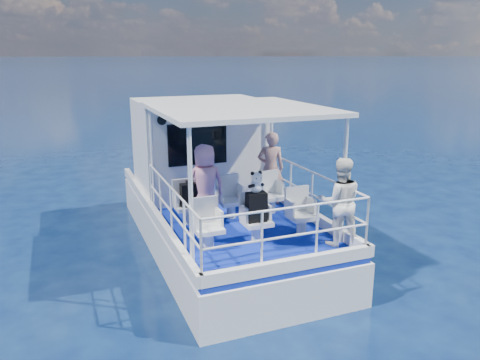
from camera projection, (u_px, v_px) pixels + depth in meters
name	position (u px, v px, depth m)	size (l,w,h in m)	color
ground	(235.00, 262.00, 9.54)	(2000.00, 2000.00, 0.00)	#08183E
hull	(219.00, 244.00, 10.44)	(3.00, 7.00, 1.60)	white
deck	(218.00, 208.00, 10.22)	(2.90, 6.90, 0.10)	#0A1E96
cabin	(200.00, 146.00, 11.09)	(2.85, 2.00, 2.20)	white
canopy	(238.00, 109.00, 8.55)	(3.00, 3.20, 0.08)	white
canopy_posts	(239.00, 170.00, 8.80)	(2.77, 2.97, 2.20)	white
railings	(246.00, 205.00, 8.66)	(2.84, 3.59, 1.00)	white
seat_port_fwd	(188.00, 214.00, 9.12)	(0.48, 0.46, 0.38)	silver
seat_center_fwd	(231.00, 209.00, 9.44)	(0.48, 0.46, 0.38)	silver
seat_stbd_fwd	(271.00, 204.00, 9.76)	(0.48, 0.46, 0.38)	silver
seat_port_aft	(208.00, 237.00, 7.95)	(0.48, 0.46, 0.38)	silver
seat_center_aft	(257.00, 230.00, 8.27)	(0.48, 0.46, 0.38)	silver
seat_stbd_aft	(302.00, 224.00, 8.59)	(0.48, 0.46, 0.38)	silver
passenger_port_fwd	(205.00, 185.00, 8.92)	(0.59, 0.42, 1.58)	pink
passenger_stbd_fwd	(271.00, 168.00, 10.19)	(0.59, 0.38, 1.61)	tan
passenger_stbd_aft	(340.00, 202.00, 7.96)	(0.75, 0.59, 1.55)	white
backpack_port	(190.00, 195.00, 8.95)	(0.34, 0.19, 0.45)	black
backpack_center	(256.00, 207.00, 8.11)	(0.35, 0.20, 0.52)	black
compact_camera	(189.00, 182.00, 8.88)	(0.11, 0.06, 0.06)	black
panda	(256.00, 182.00, 8.02)	(0.24, 0.20, 0.37)	white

